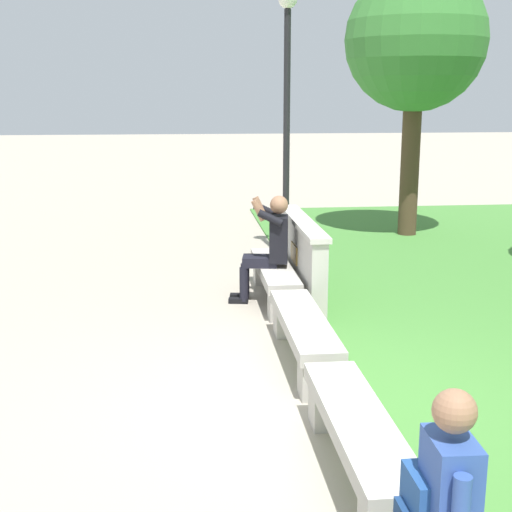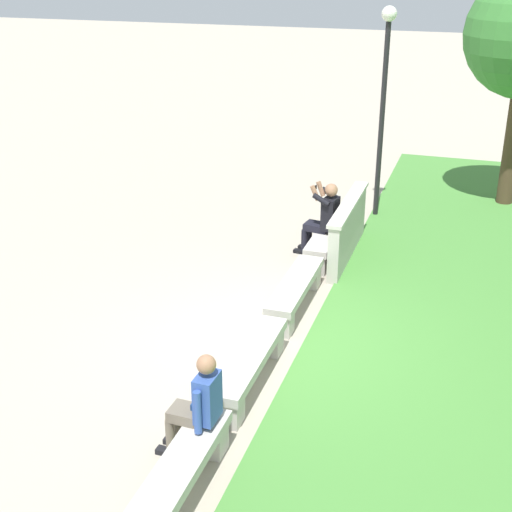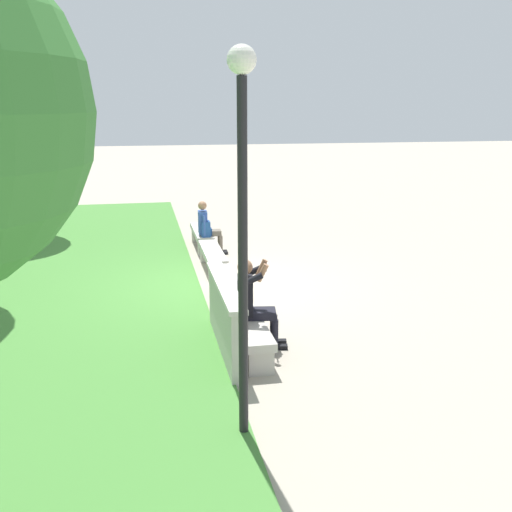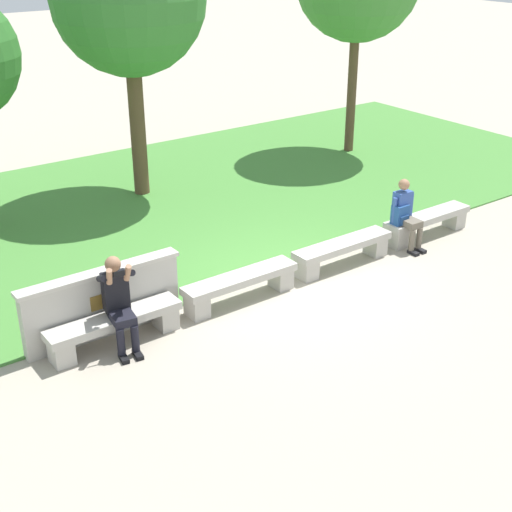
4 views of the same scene
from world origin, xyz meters
The scene contains 10 objects.
ground_plane centered at (0.00, 0.00, 0.00)m, with size 80.00×80.00×0.00m, color #A89E8C.
bench_main centered at (-3.19, 0.00, 0.30)m, with size 1.95×0.40×0.45m.
bench_near centered at (-1.06, 0.00, 0.30)m, with size 1.95×0.40×0.45m.
bench_mid centered at (1.06, 0.00, 0.30)m, with size 1.95×0.40×0.45m.
backrest_wall_with_plaque centered at (-3.19, 0.34, 0.52)m, with size 2.39×0.24×1.01m.
person_photographer centered at (-3.14, -0.08, 0.74)m, with size 0.51×0.76×1.32m.
person_distant centered at (2.50, -0.07, 0.67)m, with size 0.48×0.68×1.26m.
backpack centered at (2.41, -0.02, 0.63)m, with size 0.28×0.24×0.43m.
tree_behind_wall centered at (-6.99, 2.92, 3.36)m, with size 2.43×2.43×4.62m.
lamp_post centered at (-5.44, 0.47, 2.60)m, with size 0.28×0.28×3.99m.
Camera 1 is at (5.29, -1.14, 2.53)m, focal length 50.00 mm.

